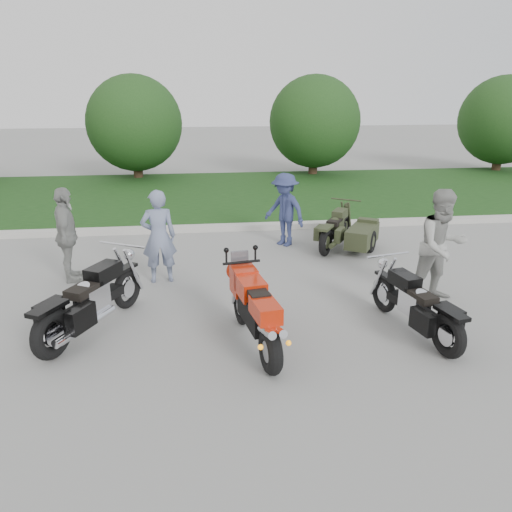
{
  "coord_description": "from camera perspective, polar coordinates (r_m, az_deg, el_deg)",
  "views": [
    {
      "loc": [
        -0.72,
        -6.49,
        3.58
      ],
      "look_at": [
        0.24,
        1.55,
        0.8
      ],
      "focal_mm": 35.0,
      "sensor_mm": 36.0,
      "label": 1
    }
  ],
  "objects": [
    {
      "name": "ground",
      "position": [
        7.45,
        -0.41,
        -9.79
      ],
      "size": [
        80.0,
        80.0,
        0.0
      ],
      "primitive_type": "plane",
      "color": "gray",
      "rests_on": "ground"
    },
    {
      "name": "cruiser_right",
      "position": [
        7.85,
        18.04,
        -5.69
      ],
      "size": [
        0.7,
        2.17,
        0.85
      ],
      "rotation": [
        0.0,
        0.0,
        0.22
      ],
      "color": "black",
      "rests_on": "ground"
    },
    {
      "name": "cruiser_sidecar",
      "position": [
        11.55,
        10.76,
        2.54
      ],
      "size": [
        1.66,
        1.98,
        0.82
      ],
      "rotation": [
        0.0,
        0.0,
        -0.56
      ],
      "color": "black",
      "rests_on": "ground"
    },
    {
      "name": "person_denim",
      "position": [
        11.59,
        3.3,
        5.29
      ],
      "size": [
        1.2,
        1.24,
        1.7
      ],
      "primitive_type": "imported",
      "rotation": [
        0.0,
        0.0,
        -0.85
      ],
      "color": "navy",
      "rests_on": "ground"
    },
    {
      "name": "tree_mid_left",
      "position": [
        20.17,
        -13.72,
        14.51
      ],
      "size": [
        3.6,
        3.6,
        4.0
      ],
      "color": "#3F2B1C",
      "rests_on": "ground"
    },
    {
      "name": "person_stripe",
      "position": [
        9.52,
        -11.06,
        2.18
      ],
      "size": [
        0.7,
        0.51,
        1.79
      ],
      "primitive_type": "imported",
      "rotation": [
        0.0,
        0.0,
        3.27
      ],
      "color": "slate",
      "rests_on": "ground"
    },
    {
      "name": "grass_strip",
      "position": [
        17.02,
        -4.26,
        7.01
      ],
      "size": [
        60.0,
        8.0,
        0.14
      ],
      "primitive_type": "cube",
      "color": "#25501B",
      "rests_on": "ground"
    },
    {
      "name": "tree_mid_right",
      "position": [
        20.59,
        6.71,
        14.98
      ],
      "size": [
        3.6,
        3.6,
        4.0
      ],
      "color": "#3F2B1C",
      "rests_on": "ground"
    },
    {
      "name": "curb",
      "position": [
        12.99,
        -3.37,
        3.27
      ],
      "size": [
        60.0,
        0.3,
        0.15
      ],
      "primitive_type": "cube",
      "color": "#B7B4AC",
      "rests_on": "ground"
    },
    {
      "name": "cruiser_left",
      "position": [
        7.9,
        -18.61,
        -5.18
      ],
      "size": [
        1.28,
        2.27,
        0.95
      ],
      "rotation": [
        0.0,
        0.0,
        -0.48
      ],
      "color": "black",
      "rests_on": "ground"
    },
    {
      "name": "person_grey",
      "position": [
        9.07,
        20.43,
        1.07
      ],
      "size": [
        1.07,
        0.9,
        1.96
      ],
      "primitive_type": "imported",
      "rotation": [
        0.0,
        0.0,
        0.18
      ],
      "color": "#989893",
      "rests_on": "ground"
    },
    {
      "name": "tree_far_right",
      "position": [
        23.73,
        26.44,
        13.72
      ],
      "size": [
        3.6,
        3.6,
        4.0
      ],
      "color": "#3F2B1C",
      "rests_on": "ground"
    },
    {
      "name": "person_back",
      "position": [
        10.02,
        -20.81,
        2.22
      ],
      "size": [
        0.62,
        1.13,
        1.82
      ],
      "primitive_type": "imported",
      "rotation": [
        0.0,
        0.0,
        1.74
      ],
      "color": "gray",
      "rests_on": "ground"
    },
    {
      "name": "sportbike_red",
      "position": [
        7.04,
        -0.08,
        -6.17
      ],
      "size": [
        0.6,
        2.12,
        1.01
      ],
      "rotation": [
        0.0,
        0.0,
        0.17
      ],
      "color": "black",
      "rests_on": "ground"
    }
  ]
}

